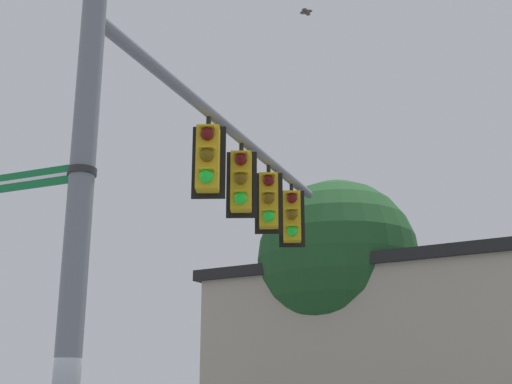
# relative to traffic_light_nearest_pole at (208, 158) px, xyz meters

# --- Properties ---
(signal_pole) EXTENTS (0.29, 0.29, 7.11)m
(signal_pole) POSITION_rel_traffic_light_nearest_pole_xyz_m (1.13, 2.92, -2.19)
(signal_pole) COLOR slate
(signal_pole) RESTS_ON ground
(mast_arm) EXTENTS (3.13, 7.72, 0.19)m
(mast_arm) POSITION_rel_traffic_light_nearest_pole_xyz_m (-0.34, -0.91, 0.79)
(mast_arm) COLOR slate
(traffic_light_nearest_pole) EXTENTS (0.54, 0.49, 1.31)m
(traffic_light_nearest_pole) POSITION_rel_traffic_light_nearest_pole_xyz_m (0.00, 0.00, 0.00)
(traffic_light_nearest_pole) COLOR black
(traffic_light_mid_inner) EXTENTS (0.54, 0.49, 1.31)m
(traffic_light_mid_inner) POSITION_rel_traffic_light_nearest_pole_xyz_m (-0.47, -1.22, 0.00)
(traffic_light_mid_inner) COLOR black
(traffic_light_mid_outer) EXTENTS (0.54, 0.49, 1.31)m
(traffic_light_mid_outer) POSITION_rel_traffic_light_nearest_pole_xyz_m (-0.94, -2.43, 0.00)
(traffic_light_mid_outer) COLOR black
(traffic_light_arm_end) EXTENTS (0.54, 0.49, 1.31)m
(traffic_light_arm_end) POSITION_rel_traffic_light_nearest_pole_xyz_m (-1.41, -3.65, 0.00)
(traffic_light_arm_end) COLOR black
(street_name_sign) EXTENTS (1.36, 0.64, 0.22)m
(street_name_sign) POSITION_rel_traffic_light_nearest_pole_xyz_m (1.45, 2.80, -1.19)
(street_name_sign) COLOR #147238
(bird_flying) EXTENTS (0.23, 0.29, 0.10)m
(bird_flying) POSITION_rel_traffic_light_nearest_pole_xyz_m (-1.60, 0.02, 2.57)
(bird_flying) COLOR #4C4742
(storefront_building) EXTENTS (13.22, 11.48, 5.61)m
(storefront_building) POSITION_rel_traffic_light_nearest_pole_xyz_m (-5.36, -9.33, -2.93)
(storefront_building) COLOR #A89E89
(storefront_building) RESTS_ON ground
(tree_by_storefront) EXTENTS (4.42, 4.42, 8.02)m
(tree_by_storefront) POSITION_rel_traffic_light_nearest_pole_xyz_m (-2.78, -8.66, 0.03)
(tree_by_storefront) COLOR #4C3823
(tree_by_storefront) RESTS_ON ground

